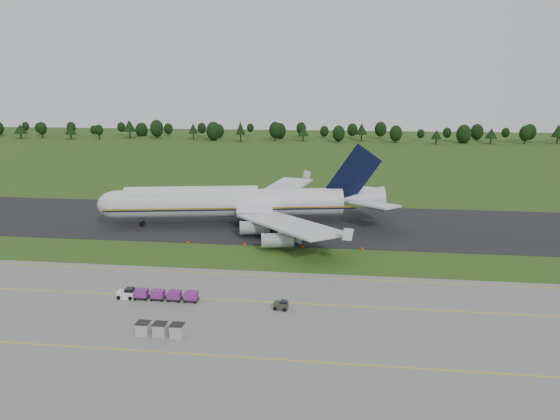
# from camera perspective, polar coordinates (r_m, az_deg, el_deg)

# --- Properties ---
(ground) EXTENTS (600.00, 600.00, 0.00)m
(ground) POSITION_cam_1_polar(r_m,az_deg,el_deg) (108.24, -2.45, -4.99)
(ground) COLOR #294A16
(ground) RESTS_ON ground
(apron) EXTENTS (300.00, 52.00, 0.06)m
(apron) POSITION_cam_1_polar(r_m,az_deg,el_deg) (77.32, -6.82, -12.74)
(apron) COLOR slate
(apron) RESTS_ON ground
(taxiway) EXTENTS (300.00, 40.00, 0.08)m
(taxiway) POSITION_cam_1_polar(r_m,az_deg,el_deg) (134.81, -0.44, -1.31)
(taxiway) COLOR black
(taxiway) RESTS_ON ground
(apron_markings) EXTENTS (300.00, 30.20, 0.01)m
(apron_markings) POSITION_cam_1_polar(r_m,az_deg,el_deg) (83.49, -5.64, -10.65)
(apron_markings) COLOR #D9BF0C
(apron_markings) RESTS_ON apron
(tree_line) EXTENTS (525.16, 21.28, 11.76)m
(tree_line) POSITION_cam_1_polar(r_m,az_deg,el_deg) (323.55, 5.48, 8.15)
(tree_line) COLOR black
(tree_line) RESTS_ON ground
(aircraft) EXTENTS (70.08, 66.84, 19.61)m
(aircraft) POSITION_cam_1_polar(r_m,az_deg,el_deg) (132.08, -4.60, 0.83)
(aircraft) COLOR silver
(aircraft) RESTS_ON ground
(baggage_train) EXTENTS (13.24, 1.69, 1.63)m
(baggage_train) POSITION_cam_1_polar(r_m,az_deg,el_deg) (89.70, -12.81, -8.61)
(baggage_train) COLOR white
(baggage_train) RESTS_ON apron
(utility_cart) EXTENTS (2.24, 1.52, 1.15)m
(utility_cart) POSITION_cam_1_polar(r_m,az_deg,el_deg) (84.07, 0.09, -10.00)
(utility_cart) COLOR #2F3223
(utility_cart) RESTS_ON apron
(uld_row) EXTENTS (6.61, 1.81, 1.79)m
(uld_row) POSITION_cam_1_polar(r_m,az_deg,el_deg) (77.68, -12.42, -12.08)
(uld_row) COLOR #A4A4A4
(uld_row) RESTS_ON apron
(edge_markers) EXTENTS (37.56, 0.30, 0.60)m
(edge_markers) POSITION_cam_1_polar(r_m,az_deg,el_deg) (114.88, -0.69, -3.76)
(edge_markers) COLOR #DB3D06
(edge_markers) RESTS_ON ground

